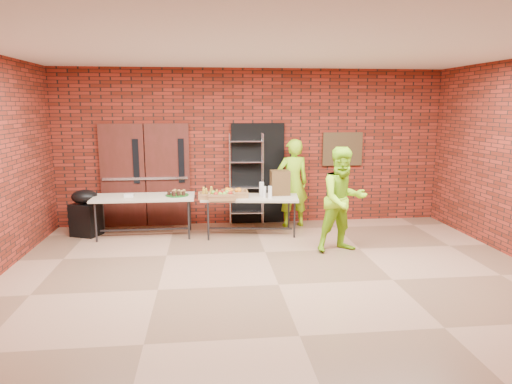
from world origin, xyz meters
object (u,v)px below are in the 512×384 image
coffee_dispenser (280,183)px  covered_grill (86,213)px  table_left (144,200)px  volunteer_man (343,200)px  wire_rack (246,180)px  table_right (250,200)px  volunteer_woman (293,183)px

coffee_dispenser → covered_grill: coffee_dispenser is taller
table_left → volunteer_man: size_ratio=1.06×
table_left → wire_rack: bearing=17.8°
coffee_dispenser → covered_grill: size_ratio=0.53×
table_right → covered_grill: (-3.12, 0.28, -0.24)m
wire_rack → volunteer_woman: wire_rack is taller
wire_rack → covered_grill: bearing=-167.1°
volunteer_man → table_left: bearing=147.2°
wire_rack → volunteer_woman: bearing=-9.2°
wire_rack → volunteer_man: 2.42m
table_left → volunteer_woman: volunteer_woman is taller
covered_grill → volunteer_woman: volunteer_woman is taller
table_left → covered_grill: (-1.13, 0.16, -0.26)m
table_left → table_right: (2.00, -0.12, -0.03)m
table_right → volunteer_man: 1.88m
wire_rack → table_left: wire_rack is taller
table_right → covered_grill: bearing=-177.5°
coffee_dispenser → volunteer_man: bearing=-56.8°
covered_grill → volunteer_woman: (4.05, 0.26, 0.45)m
covered_grill → table_left: bearing=15.1°
wire_rack → volunteer_man: wire_rack is taller
coffee_dispenser → covered_grill: bearing=178.0°
wire_rack → covered_grill: size_ratio=2.14×
table_right → coffee_dispenser: (0.60, 0.15, 0.30)m
table_right → wire_rack: bearing=98.1°
table_right → volunteer_woman: bearing=38.1°
coffee_dispenser → volunteer_woman: (0.33, 0.39, -0.08)m
table_right → covered_grill: covered_grill is taller
table_right → volunteer_man: bearing=-30.9°
wire_rack → table_left: size_ratio=1.01×
table_right → covered_grill: 3.15m
table_right → volunteer_man: size_ratio=1.06×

